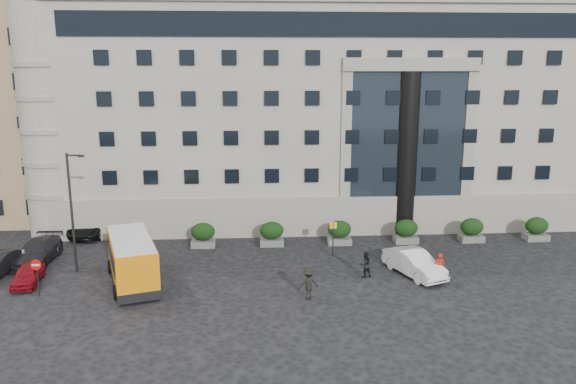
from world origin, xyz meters
name	(u,v)px	position (x,y,z in m)	size (l,w,h in m)	color
ground	(257,284)	(0.00, 0.00, 0.00)	(120.00, 120.00, 0.00)	black
civic_building	(315,111)	(6.00, 22.00, 9.00)	(44.00, 24.00, 18.00)	gray
entrance_column	(406,155)	(12.00, 10.30, 6.50)	(1.80, 1.80, 13.00)	black
apartment_far	(31,85)	(-27.00, 38.00, 11.00)	(13.00, 13.00, 22.00)	#7C6748
hedge_a	(203,235)	(-4.00, 7.80, 0.93)	(1.80, 1.26, 1.84)	#5D5D5A
hedge_b	(272,233)	(1.20, 7.80, 0.93)	(1.80, 1.26, 1.84)	#5D5D5A
hedge_c	(339,232)	(6.40, 7.80, 0.93)	(1.80, 1.26, 1.84)	#5D5D5A
hedge_d	(406,231)	(11.60, 7.80, 0.93)	(1.80, 1.26, 1.84)	#5D5D5A
hedge_e	(472,230)	(16.80, 7.80, 0.93)	(1.80, 1.26, 1.84)	#5D5D5A
hedge_f	(537,228)	(22.00, 7.80, 0.93)	(1.80, 1.26, 1.84)	#5D5D5A
street_lamp	(72,208)	(-11.94, 3.00, 4.37)	(1.16, 0.18, 8.00)	#262628
bus_stop_sign	(333,233)	(5.50, 5.00, 1.73)	(0.50, 0.08, 2.52)	#262628
no_entry_sign	(37,270)	(-13.00, -1.04, 1.65)	(0.64, 0.16, 2.32)	#262628
minibus	(132,258)	(-7.83, 0.75, 1.64)	(4.50, 7.54, 2.98)	orange
red_truck	(101,203)	(-13.68, 15.99, 1.48)	(3.26, 5.70, 2.90)	maroon
parked_car_a	(28,274)	(-14.39, 1.03, 0.62)	(1.47, 3.64, 1.24)	maroon
parked_car_c	(37,252)	(-15.23, 4.99, 0.78)	(2.18, 5.36, 1.56)	black
parked_car_d	(93,225)	(-13.20, 11.51, 0.78)	(2.60, 5.64, 1.57)	black
white_taxi	(414,263)	(10.30, 1.00, 0.82)	(1.73, 4.96, 1.64)	white
pedestrian_a	(440,267)	(11.60, -0.13, 0.93)	(0.68, 0.45, 1.86)	#9A220F
pedestrian_b	(365,264)	(7.01, 0.84, 0.86)	(0.84, 0.65, 1.72)	black
pedestrian_c	(308,284)	(3.00, -2.39, 0.95)	(1.23, 0.71, 1.90)	black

